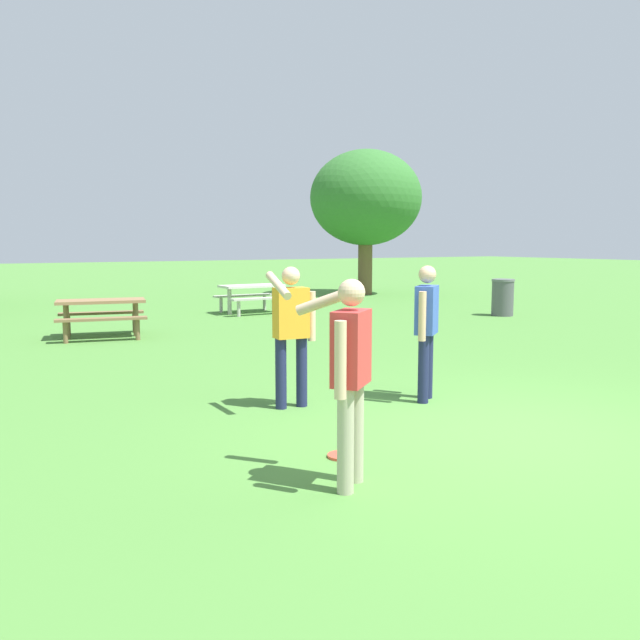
% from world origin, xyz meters
% --- Properties ---
extents(ground_plane, '(120.00, 120.00, 0.00)m').
position_xyz_m(ground_plane, '(0.00, 0.00, 0.00)').
color(ground_plane, '#4C8438').
extents(person_thrower, '(0.49, 0.42, 1.64)m').
position_xyz_m(person_thrower, '(0.18, 1.45, 0.94)').
color(person_thrower, '#1E234C').
rests_on(person_thrower, ground).
extents(person_catcher, '(0.49, 0.84, 1.64)m').
position_xyz_m(person_catcher, '(-2.15, -0.43, 0.96)').
color(person_catcher, '#B7AD93').
rests_on(person_catcher, ground).
extents(person_bystander, '(0.66, 0.66, 1.64)m').
position_xyz_m(person_bystander, '(-1.38, 1.96, 0.96)').
color(person_bystander, '#1E234C').
rests_on(person_bystander, ground).
extents(frisbee, '(0.26, 0.26, 0.03)m').
position_xyz_m(frisbee, '(-1.82, 0.19, 0.01)').
color(frisbee, '#E04733').
rests_on(frisbee, ground).
extents(picnic_table_near, '(1.95, 1.74, 0.77)m').
position_xyz_m(picnic_table_near, '(-2.08, 8.83, 0.56)').
color(picnic_table_near, olive).
rests_on(picnic_table_near, ground).
extents(picnic_table_far, '(1.73, 1.45, 0.77)m').
position_xyz_m(picnic_table_far, '(2.42, 11.43, 0.56)').
color(picnic_table_far, beige).
rests_on(picnic_table_far, ground).
extents(trash_can_beside_table, '(0.59, 0.59, 0.96)m').
position_xyz_m(trash_can_beside_table, '(7.82, 7.54, 0.48)').
color(trash_can_beside_table, '#515156').
rests_on(trash_can_beside_table, ground).
extents(tree_far_right, '(4.05, 4.05, 5.24)m').
position_xyz_m(tree_far_right, '(8.65, 15.11, 3.49)').
color(tree_far_right, brown).
rests_on(tree_far_right, ground).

